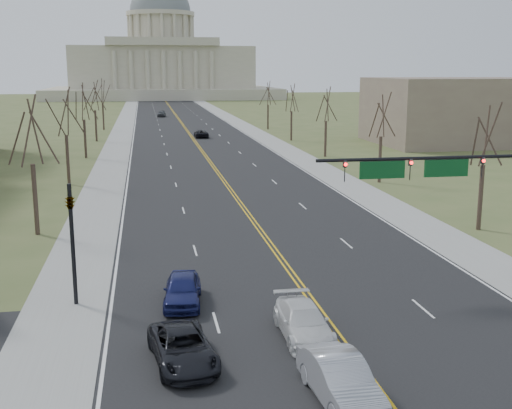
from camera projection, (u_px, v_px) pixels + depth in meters
name	position (u px, v px, depth m)	size (l,w,h in m)	color
road	(185.00, 128.00, 126.36)	(20.00, 380.00, 0.01)	black
cross_road	(349.00, 352.00, 26.11)	(120.00, 14.00, 0.01)	black
sidewalk_left	(123.00, 129.00, 124.35)	(4.00, 380.00, 0.03)	gray
sidewalk_right	(245.00, 127.00, 128.37)	(4.00, 380.00, 0.03)	gray
center_line	(185.00, 128.00, 126.36)	(0.42, 380.00, 0.01)	gold
edge_line_left	(135.00, 128.00, 124.72)	(0.15, 380.00, 0.01)	silver
edge_line_right	(234.00, 127.00, 128.00)	(0.15, 380.00, 0.01)	silver
capitol	(162.00, 62.00, 258.30)	(90.00, 60.00, 50.00)	#BDB59D
signal_mast	(445.00, 177.00, 33.39)	(12.12, 0.44, 7.20)	black
signal_left	(72.00, 231.00, 30.64)	(0.32, 0.36, 6.00)	black
tree_r_0	(485.00, 139.00, 44.70)	(3.74, 3.74, 8.50)	#362820
tree_l_0	(31.00, 135.00, 43.28)	(3.96, 3.96, 9.00)	#362820
tree_r_1	(382.00, 118.00, 63.98)	(3.74, 3.74, 8.50)	#362820
tree_l_1	(65.00, 115.00, 62.56)	(3.96, 3.96, 9.00)	#362820
tree_r_2	(326.00, 106.00, 83.26)	(3.74, 3.74, 8.50)	#362820
tree_l_2	(83.00, 104.00, 81.84)	(3.96, 3.96, 9.00)	#362820
tree_r_3	(292.00, 100.00, 102.54)	(3.74, 3.74, 8.50)	#362820
tree_l_3	(94.00, 97.00, 101.12)	(3.96, 3.96, 9.00)	#362820
tree_r_4	(268.00, 95.00, 121.82)	(3.74, 3.74, 8.50)	#362820
tree_l_4	(102.00, 93.00, 120.40)	(3.96, 3.96, 9.00)	#362820
bldg_right_mass	(457.00, 111.00, 99.26)	(25.00, 20.00, 10.00)	#705D50
car_sb_inner_lead	(340.00, 380.00, 22.06)	(1.68, 4.82, 1.59)	#ABACB3
car_sb_outer_lead	(183.00, 348.00, 24.92)	(2.21, 4.80, 1.33)	black
car_sb_inner_second	(303.00, 322.00, 27.40)	(1.96, 4.82, 1.40)	silver
car_sb_outer_second	(183.00, 289.00, 31.28)	(1.76, 4.38, 1.49)	navy
car_far_nb	(201.00, 134.00, 108.11)	(2.19, 4.76, 1.32)	black
car_far_sb	(161.00, 114.00, 155.28)	(1.82, 4.52, 1.54)	#424649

